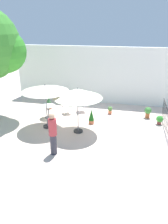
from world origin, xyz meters
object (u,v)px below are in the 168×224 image
Objects in this scene: potted_plant_0 at (110,110)px; potted_plant_1 at (49,102)px; patio_umbrella_0 at (45,89)px; standing_person at (53,133)px; cafe_table_0 at (48,109)px; potted_plant_4 at (91,117)px; potted_plant_3 at (160,120)px; patio_umbrella_1 at (78,94)px; patio_chair_1 at (80,103)px; potted_plant_2 at (148,112)px; patio_chair_0 at (68,105)px.

potted_plant_1 is (-3.77, 0.04, 0.18)m from potted_plant_0.
potted_plant_0 is at bearing -0.61° from potted_plant_1.
standing_person is at bearing -62.44° from patio_umbrella_0.
cafe_table_0 is 3.51m from potted_plant_0.
potted_plant_4 reaches higher than cafe_table_0.
potted_plant_3 is 0.28× the size of standing_person.
patio_umbrella_1 is 4.58m from potted_plant_3.
patio_umbrella_1 is 2.36m from standing_person.
cafe_table_0 is at bearing -139.90° from patio_chair_1.
patio_chair_1 is 3.85m from potted_plant_2.
standing_person is at bearing -65.29° from cafe_table_0.
potted_plant_1 is 1.76× the size of potted_plant_3.
patio_chair_0 reaches higher than potted_plant_2.
cafe_table_0 is at bearing -158.08° from potted_plant_0.
cafe_table_0 is 5.93m from potted_plant_3.
potted_plant_3 is (5.90, 0.47, -0.23)m from cafe_table_0.
potted_plant_1 is at bearing 179.39° from potted_plant_0.
patio_umbrella_1 is at bearing -32.78° from cafe_table_0.
potted_plant_4 is at bearing -57.49° from patio_chair_1.
potted_plant_2 is 0.35× the size of standing_person.
standing_person is at bearing -89.28° from patio_chair_1.
potted_plant_3 reaches higher than potted_plant_0.
potted_plant_0 is 0.54× the size of potted_plant_1.
potted_plant_2 is 5.98m from standing_person.
patio_chair_0 is 4.49m from potted_plant_2.
patio_chair_0 is 1.95m from potted_plant_4.
potted_plant_4 is at bearing 67.58° from patio_umbrella_1.
patio_chair_1 is 2.07× the size of potted_plant_0.
patio_chair_1 is at bearing 169.83° from potted_plant_3.
potted_plant_4 is at bearing 73.93° from standing_person.
cafe_table_0 is 1.63× the size of potted_plant_3.
standing_person is at bearing -138.50° from potted_plant_3.
patio_chair_1 is 1.53× the size of potted_plant_2.
patio_chair_0 is (0.86, 0.87, 0.04)m from cafe_table_0.
standing_person reaches higher than patio_chair_1.
patio_chair_0 is at bearing 76.72° from patio_umbrella_0.
patio_umbrella_0 is 4.91× the size of potted_plant_0.
potted_plant_0 is at bearing 1.55° from patio_chair_1.
potted_plant_1 is 1.07× the size of potted_plant_4.
potted_plant_0 is 2.79m from potted_plant_3.
standing_person is (0.69, -4.25, 0.37)m from patio_chair_0.
patio_umbrella_0 is at bearing -103.28° from patio_chair_0.
patio_umbrella_0 reaches higher than potted_plant_2.
standing_person is at bearing -80.77° from patio_chair_0.
patio_umbrella_0 is 4.65× the size of potted_plant_3.
cafe_table_0 is 1.45m from potted_plant_1.
patio_chair_1 reaches higher than cafe_table_0.
patio_umbrella_1 is at bearing 77.33° from standing_person.
potted_plant_1 reaches higher than potted_plant_4.
potted_plant_1 is at bearing 113.70° from standing_person.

